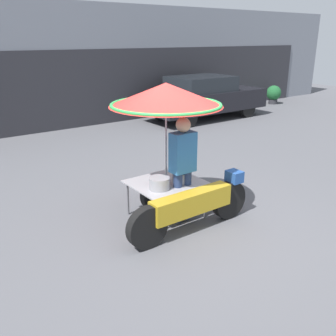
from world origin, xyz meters
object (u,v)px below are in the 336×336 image
vendor_motorcycle_cart (170,120)px  vendor_person (183,165)px  parked_car (204,97)px  potted_plant (274,94)px

vendor_motorcycle_cart → vendor_person: 0.71m
vendor_motorcycle_cart → parked_car: 7.95m
parked_car → potted_plant: parked_car is taller
parked_car → vendor_person: bearing=-133.8°
vendor_person → potted_plant: vendor_person is taller
vendor_motorcycle_cart → potted_plant: vendor_motorcycle_cart is taller
vendor_person → parked_car: bearing=46.2°
parked_car → potted_plant: size_ratio=5.63×
vendor_person → parked_car: (5.50, 5.74, -0.16)m
vendor_motorcycle_cart → parked_car: size_ratio=0.49×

